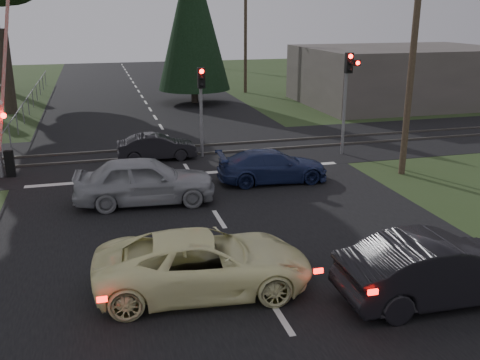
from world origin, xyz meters
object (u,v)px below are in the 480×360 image
object	(u,v)px
blue_sedan	(272,166)
crossing_signal	(1,128)
silver_car	(145,180)
utility_pole_far	(190,26)
cream_coupe	(204,263)
traffic_signal_center	(201,97)
traffic_signal_right	(348,84)
utility_pole_near	(412,58)
dark_car_far	(157,147)
dark_hatchback	(440,269)
utility_pole_mid	(245,34)

from	to	relation	value
blue_sedan	crossing_signal	bearing A→B (deg)	75.04
silver_car	blue_sedan	distance (m)	5.23
utility_pole_far	blue_sedan	xyz separation A→B (m)	(-5.55, -48.60, -4.09)
cream_coupe	blue_sedan	bearing A→B (deg)	-23.96
crossing_signal	traffic_signal_center	xyz separation A→B (m)	(8.27, 0.89, 0.75)
traffic_signal_right	utility_pole_near	world-z (taller)	utility_pole_near
utility_pole_near	dark_car_far	xyz separation A→B (m)	(-9.57, 4.89, -4.14)
silver_car	dark_hatchback	bearing A→B (deg)	-140.22
crossing_signal	blue_sedan	xyz separation A→B (m)	(10.22, -3.39, -1.42)
utility_pole_mid	cream_coupe	world-z (taller)	utility_pole_mid
utility_pole_near	crossing_signal	bearing A→B (deg)	166.50
crossing_signal	utility_pole_near	size ratio (longest dim) A/B	0.77
traffic_signal_center	utility_pole_far	bearing A→B (deg)	80.40
utility_pole_mid	utility_pole_far	bearing A→B (deg)	90.00
cream_coupe	blue_sedan	world-z (taller)	cream_coupe
cream_coupe	dark_hatchback	size ratio (longest dim) A/B	1.08
utility_pole_far	traffic_signal_center	bearing A→B (deg)	-99.60
utility_pole_mid	dark_hatchback	xyz separation A→B (m)	(-4.72, -33.27, -3.93)
dark_car_far	blue_sedan	bearing A→B (deg)	-137.50
crossing_signal	cream_coupe	xyz separation A→B (m)	(5.89, -11.17, -1.33)
crossing_signal	cream_coupe	size ratio (longest dim) A/B	1.34
utility_pole_near	utility_pole_mid	size ratio (longest dim) A/B	1.00
utility_pole_far	cream_coupe	size ratio (longest dim) A/B	1.73
blue_sedan	dark_car_far	xyz separation A→B (m)	(-4.02, 4.50, -0.05)
cream_coupe	utility_pole_near	bearing A→B (deg)	-48.08
crossing_signal	dark_car_far	bearing A→B (deg)	10.10
dark_car_far	utility_pole_near	bearing A→B (deg)	-116.37
dark_hatchback	cream_coupe	bearing A→B (deg)	71.30
utility_pole_far	traffic_signal_right	bearing A→B (deg)	-91.20
crossing_signal	dark_car_far	world-z (taller)	crossing_signal
dark_hatchback	blue_sedan	bearing A→B (deg)	6.22
utility_pole_mid	dark_car_far	distance (m)	21.77
crossing_signal	traffic_signal_right	bearing A→B (deg)	-1.21
crossing_signal	utility_pole_far	xyz separation A→B (m)	(15.77, 45.21, 2.67)
silver_car	dark_car_far	xyz separation A→B (m)	(1.07, 5.68, -0.25)
traffic_signal_center	utility_pole_near	bearing A→B (deg)	-31.95
utility_pole_near	utility_pole_far	size ratio (longest dim) A/B	1.00
utility_pole_mid	dark_hatchback	bearing A→B (deg)	-98.07
dark_hatchback	dark_car_far	xyz separation A→B (m)	(-4.85, 14.16, -0.21)
cream_coupe	dark_hatchback	bearing A→B (deg)	-104.86
utility_pole_far	cream_coupe	xyz separation A→B (m)	(-9.88, -56.39, -4.00)
traffic_signal_center	dark_hatchback	world-z (taller)	traffic_signal_center
crossing_signal	traffic_signal_right	size ratio (longest dim) A/B	1.48
utility_pole_mid	dark_car_far	xyz separation A→B (m)	(-9.57, -19.11, -4.14)
crossing_signal	traffic_signal_center	size ratio (longest dim) A/B	1.70
traffic_signal_center	dark_car_far	bearing A→B (deg)	174.09
crossing_signal	cream_coupe	bearing A→B (deg)	-62.20
utility_pole_mid	utility_pole_far	distance (m)	25.00
utility_pole_mid	traffic_signal_right	bearing A→B (deg)	-92.66
crossing_signal	utility_pole_far	distance (m)	47.96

